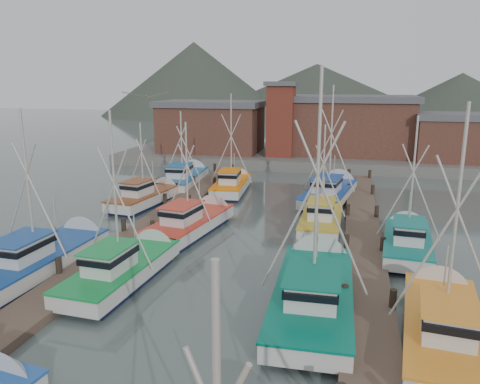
% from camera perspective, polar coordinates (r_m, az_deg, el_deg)
% --- Properties ---
extents(ground, '(260.00, 260.00, 0.00)m').
position_cam_1_polar(ground, '(24.10, -2.02, -10.57)').
color(ground, '#44514F').
rests_on(ground, ground).
extents(dock_left, '(2.30, 46.00, 1.50)m').
position_cam_1_polar(dock_left, '(29.92, -13.06, -5.63)').
color(dock_left, brown).
rests_on(dock_left, ground).
extents(dock_right, '(2.30, 46.00, 1.50)m').
position_cam_1_polar(dock_right, '(27.06, 14.92, -7.81)').
color(dock_right, brown).
rests_on(dock_right, ground).
extents(quay, '(44.00, 16.00, 1.20)m').
position_cam_1_polar(quay, '(59.25, 7.40, 4.34)').
color(quay, slate).
rests_on(quay, ground).
extents(shed_left, '(12.72, 8.48, 6.20)m').
position_cam_1_polar(shed_left, '(58.96, -3.50, 8.05)').
color(shed_left, brown).
rests_on(shed_left, quay).
extents(shed_center, '(14.84, 9.54, 6.90)m').
position_cam_1_polar(shed_center, '(58.46, 13.43, 8.01)').
color(shed_center, brown).
rests_on(shed_center, quay).
extents(shed_right, '(8.48, 6.36, 5.20)m').
position_cam_1_polar(shed_right, '(56.67, 24.62, 6.14)').
color(shed_right, brown).
rests_on(shed_right, quay).
extents(lookout_tower, '(3.60, 3.60, 8.50)m').
position_cam_1_polar(lookout_tower, '(54.97, 5.01, 8.91)').
color(lookout_tower, maroon).
rests_on(lookout_tower, quay).
extents(distant_hills, '(175.00, 140.00, 42.00)m').
position_cam_1_polar(distant_hills, '(145.35, 5.89, 9.44)').
color(distant_hills, '#3C4439').
rests_on(distant_hills, ground).
extents(boat_4, '(3.65, 8.69, 9.20)m').
position_cam_1_polar(boat_4, '(24.40, -13.63, -8.91)').
color(boat_4, '#101735').
rests_on(boat_4, ground).
extents(boat_5, '(4.56, 10.49, 11.37)m').
position_cam_1_polar(boat_5, '(21.60, 9.03, -11.68)').
color(boat_5, '#101735').
rests_on(boat_5, ground).
extents(boat_6, '(3.88, 9.59, 9.35)m').
position_cam_1_polar(boat_6, '(27.23, -22.62, -7.21)').
color(boat_6, '#101735').
rests_on(boat_6, ground).
extents(boat_7, '(3.96, 9.17, 9.89)m').
position_cam_1_polar(boat_7, '(20.27, 23.45, -14.46)').
color(boat_7, '#101735').
rests_on(boat_7, ground).
extents(boat_8, '(4.09, 9.23, 8.07)m').
position_cam_1_polar(boat_8, '(31.22, -5.72, -3.64)').
color(boat_8, '#101735').
rests_on(boat_8, ground).
extents(boat_9, '(3.12, 8.23, 7.73)m').
position_cam_1_polar(boat_9, '(32.43, 9.98, -3.14)').
color(boat_9, '#101735').
rests_on(boat_9, ground).
extents(boat_10, '(3.63, 8.46, 7.28)m').
position_cam_1_polar(boat_10, '(38.66, -11.15, -0.50)').
color(boat_10, '#101735').
rests_on(boat_10, ground).
extents(boat_11, '(3.46, 8.33, 8.62)m').
position_cam_1_polar(boat_11, '(29.23, 19.68, -5.58)').
color(boat_11, '#101735').
rests_on(boat_11, ground).
extents(boat_12, '(3.69, 8.35, 9.39)m').
position_cam_1_polar(boat_12, '(42.26, -0.91, 0.94)').
color(boat_12, '#101735').
rests_on(boat_12, ground).
extents(boat_13, '(4.66, 10.39, 10.40)m').
position_cam_1_polar(boat_13, '(40.21, 11.00, 0.05)').
color(boat_13, '#101735').
rests_on(boat_13, ground).
extents(boat_14, '(3.55, 9.63, 7.92)m').
position_cam_1_polar(boat_14, '(45.49, -6.77, 1.74)').
color(boat_14, '#101735').
rests_on(boat_14, ground).
extents(gull_near, '(1.49, 0.65, 0.24)m').
position_cam_1_polar(gull_near, '(15.33, -11.40, 11.48)').
color(gull_near, slate).
rests_on(gull_near, ground).
extents(gull_far, '(1.54, 0.66, 0.24)m').
position_cam_1_polar(gull_far, '(27.87, 10.28, 11.69)').
color(gull_far, slate).
rests_on(gull_far, ground).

